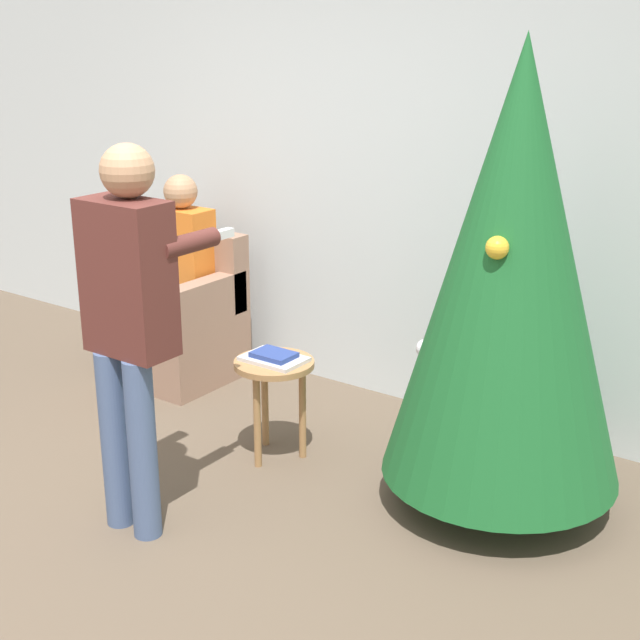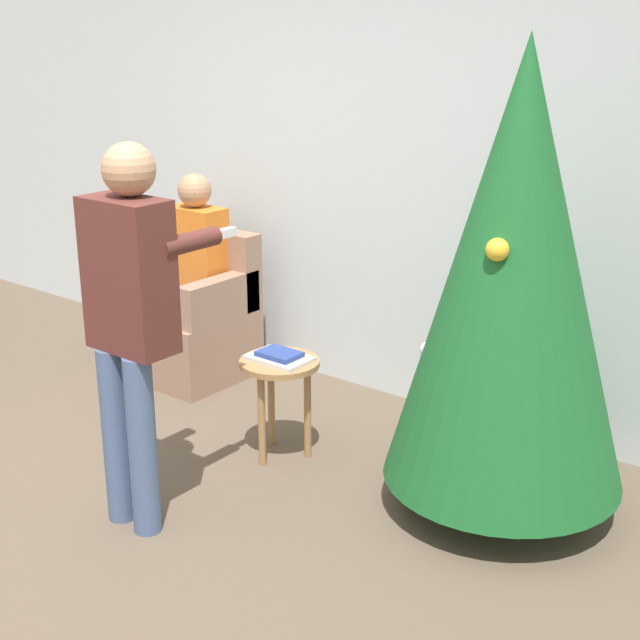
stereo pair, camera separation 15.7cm
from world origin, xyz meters
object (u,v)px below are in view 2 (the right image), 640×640
Objects in this scene: christmas_tree at (515,271)px; person_standing at (131,308)px; armchair at (194,322)px; side_stool at (280,377)px; person_seated at (189,269)px.

christmas_tree is 1.25× the size of person_standing.
christmas_tree is 2.39m from armchair.
christmas_tree is 1.58m from person_standing.
person_standing reaches higher than side_stool.
person_standing is (-1.17, -1.06, -0.13)m from christmas_tree.
person_seated is 2.42× the size of side_stool.
person_seated reaches higher than side_stool.
side_stool is (1.14, -0.52, 0.09)m from armchair.
christmas_tree is at bearing -6.89° from person_seated.
christmas_tree is 4.01× the size of side_stool.
armchair is (-2.24, 0.29, -0.77)m from christmas_tree.
christmas_tree reaches higher than armchair.
side_stool is at bearing 84.98° from person_standing.
armchair is 1.26m from side_stool.
person_standing is 3.21× the size of side_stool.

